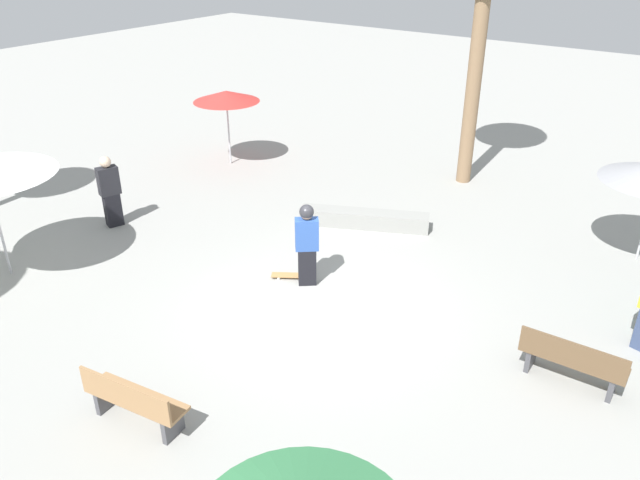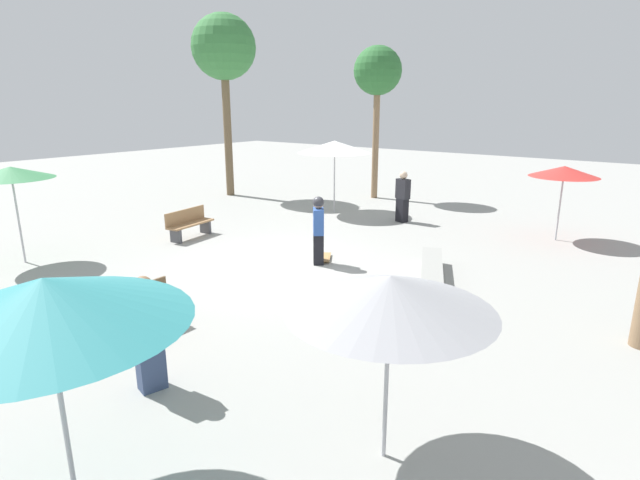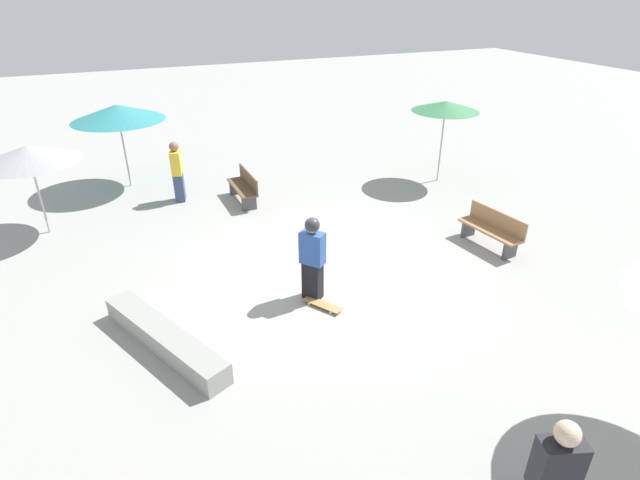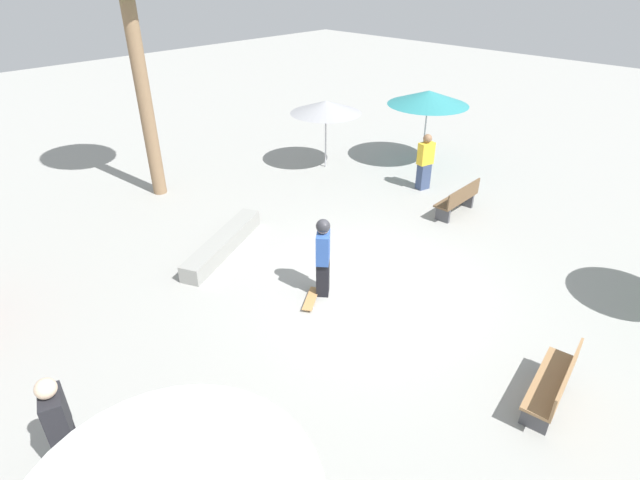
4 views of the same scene
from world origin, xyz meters
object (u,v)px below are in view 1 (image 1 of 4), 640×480
bench_near (134,401)px  bystander_watching (110,192)px  skateboard (291,275)px  bench_far (572,361)px  shade_umbrella_red (226,96)px  skater_main (307,242)px  concrete_ledge (364,219)px

bench_near → bystander_watching: 7.01m
skateboard → bench_near: bearing=66.5°
bench_near → bench_far: same height
bystander_watching → shade_umbrella_red: bearing=26.7°
skater_main → skateboard: size_ratio=2.19×
shade_umbrella_red → skater_main: bearing=144.8°
bench_far → skater_main: bearing=178.2°
concrete_ledge → bench_far: bench_far is taller
skater_main → shade_umbrella_red: (5.99, -4.23, 1.10)m
bench_far → concrete_ledge: bearing=151.3°
skater_main → shade_umbrella_red: bearing=-74.6°
bench_near → skater_main: bearing=86.4°
skater_main → concrete_ledge: size_ratio=0.58×
skateboard → shade_umbrella_red: size_ratio=0.36×
skateboard → bench_far: 5.55m
bystander_watching → bench_far: bearing=-68.7°
skateboard → shade_umbrella_red: 7.31m
bench_far → shade_umbrella_red: (11.14, -4.29, 1.60)m
skateboard → bystander_watching: bearing=-27.1°
bench_near → bystander_watching: bystander_watching is taller
skateboard → bench_far: (-5.54, 0.02, 0.37)m
skateboard → bench_far: size_ratio=0.49×
bench_near → bystander_watching: (5.68, -4.08, 0.43)m
skateboard → bench_near: 4.63m
skater_main → concrete_ledge: (0.44, -2.86, -0.73)m
bench_far → bystander_watching: bearing=-178.6°
concrete_ledge → bystander_watching: 5.99m
skateboard → bench_near: (-0.73, 4.56, 0.37)m
skater_main → bench_far: (-5.15, 0.06, -0.50)m
bench_near → concrete_ledge: bearing=88.1°
skateboard → concrete_ledge: concrete_ledge is taller
skater_main → bystander_watching: (5.34, 0.52, -0.06)m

